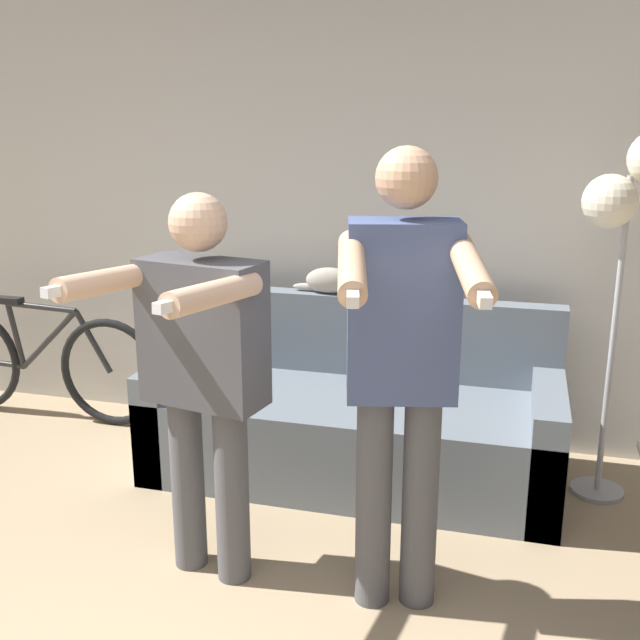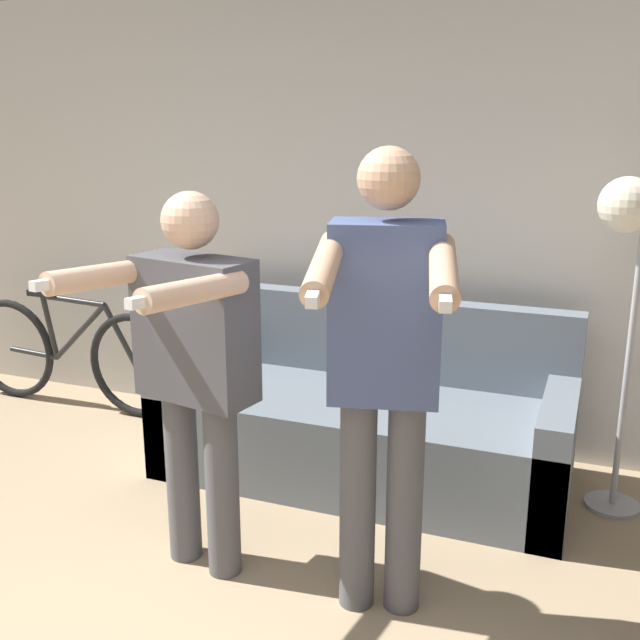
{
  "view_description": "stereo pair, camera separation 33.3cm",
  "coord_description": "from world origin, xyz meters",
  "px_view_note": "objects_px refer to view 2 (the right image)",
  "views": [
    {
      "loc": [
        0.94,
        -1.47,
        1.89
      ],
      "look_at": [
        0.09,
        1.64,
        1.0
      ],
      "focal_mm": 42.0,
      "sensor_mm": 36.0,
      "label": 1
    },
    {
      "loc": [
        1.25,
        -1.36,
        1.89
      ],
      "look_at": [
        0.09,
        1.64,
        1.0
      ],
      "focal_mm": 42.0,
      "sensor_mm": 36.0,
      "label": 2
    }
  ],
  "objects_px": {
    "couch": "(364,423)",
    "cat": "(349,280)",
    "person_right": "(384,361)",
    "person_left": "(193,359)",
    "bicycle": "(71,355)"
  },
  "relations": [
    {
      "from": "couch",
      "to": "cat",
      "type": "distance_m",
      "value": 0.8
    },
    {
      "from": "couch",
      "to": "cat",
      "type": "bearing_deg",
      "value": 122.32
    },
    {
      "from": "couch",
      "to": "cat",
      "type": "relative_size",
      "value": 5.45
    },
    {
      "from": "person_right",
      "to": "cat",
      "type": "distance_m",
      "value": 1.53
    },
    {
      "from": "person_left",
      "to": "person_right",
      "type": "distance_m",
      "value": 0.8
    },
    {
      "from": "bicycle",
      "to": "person_right",
      "type": "bearing_deg",
      "value": -27.48
    },
    {
      "from": "person_left",
      "to": "cat",
      "type": "xyz_separation_m",
      "value": [
        0.18,
        1.4,
        0.05
      ]
    },
    {
      "from": "bicycle",
      "to": "couch",
      "type": "bearing_deg",
      "value": -6.4
    },
    {
      "from": "person_left",
      "to": "bicycle",
      "type": "height_order",
      "value": "person_left"
    },
    {
      "from": "person_left",
      "to": "bicycle",
      "type": "distance_m",
      "value": 2.23
    },
    {
      "from": "bicycle",
      "to": "cat",
      "type": "bearing_deg",
      "value": 2.71
    },
    {
      "from": "couch",
      "to": "person_left",
      "type": "height_order",
      "value": "person_left"
    },
    {
      "from": "person_left",
      "to": "cat",
      "type": "relative_size",
      "value": 4.09
    },
    {
      "from": "person_left",
      "to": "bicycle",
      "type": "xyz_separation_m",
      "value": [
        -1.72,
        1.31,
        -0.58
      ]
    },
    {
      "from": "couch",
      "to": "cat",
      "type": "xyz_separation_m",
      "value": [
        -0.21,
        0.33,
        0.7
      ]
    }
  ]
}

